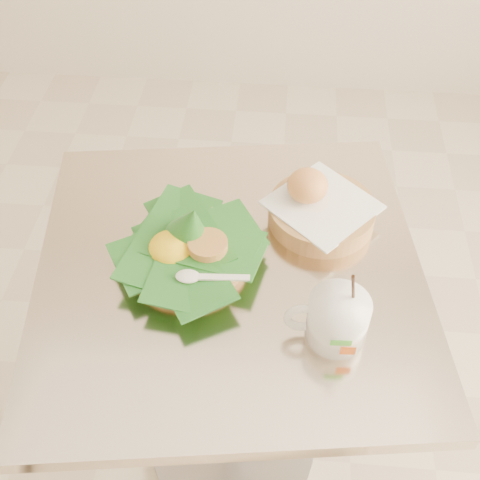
# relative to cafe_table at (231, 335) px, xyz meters

# --- Properties ---
(floor) EXTENTS (3.60, 3.60, 0.00)m
(floor) POSITION_rel_cafe_table_xyz_m (-0.13, -0.03, -0.53)
(floor) COLOR beige
(floor) RESTS_ON ground
(cafe_table) EXTENTS (0.79, 0.79, 0.75)m
(cafe_table) POSITION_rel_cafe_table_xyz_m (0.00, 0.00, 0.00)
(cafe_table) COLOR gray
(cafe_table) RESTS_ON floor
(rice_basket) EXTENTS (0.27, 0.27, 0.14)m
(rice_basket) POSITION_rel_cafe_table_xyz_m (-0.08, 0.01, 0.26)
(rice_basket) COLOR tan
(rice_basket) RESTS_ON cafe_table
(bread_basket) EXTENTS (0.25, 0.25, 0.11)m
(bread_basket) POSITION_rel_cafe_table_xyz_m (0.16, 0.14, 0.25)
(bread_basket) COLOR tan
(bread_basket) RESTS_ON cafe_table
(coffee_mug) EXTENTS (0.14, 0.10, 0.17)m
(coffee_mug) POSITION_rel_cafe_table_xyz_m (0.18, -0.13, 0.27)
(coffee_mug) COLOR white
(coffee_mug) RESTS_ON cafe_table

